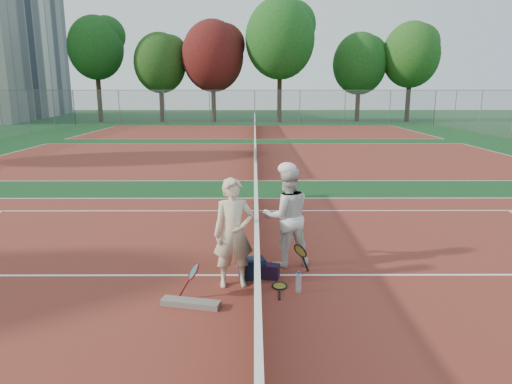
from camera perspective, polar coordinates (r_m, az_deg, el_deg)
ground at (r=7.63m, az=0.05°, el=-10.38°), size 130.00×130.00×0.00m
court_main at (r=7.63m, az=0.05°, el=-10.36°), size 23.77×10.97×0.01m
court_far_a at (r=20.74m, az=-0.12°, el=4.34°), size 23.77×10.97×0.01m
court_far_b at (r=34.15m, az=-0.16°, el=7.59°), size 23.77×10.97×0.01m
net_main at (r=7.44m, az=0.05°, el=-6.77°), size 0.10×10.98×1.02m
net_far_a at (r=20.67m, az=-0.12°, el=5.73°), size 0.10×10.98×1.02m
net_far_b at (r=34.11m, az=-0.16°, el=8.44°), size 0.10×10.98×1.02m
fence_back at (r=41.05m, az=-0.17°, el=10.52°), size 32.00×0.06×3.00m
player_a at (r=6.98m, az=-2.82°, el=-5.16°), size 0.67×0.49×1.70m
player_b at (r=7.83m, az=3.84°, el=-3.05°), size 0.98×0.84×1.74m
racket_red at (r=6.84m, az=-7.79°, el=-10.92°), size 0.41×0.37×0.52m
racket_black_held at (r=7.57m, az=5.53°, el=-8.40°), size 0.41×0.41×0.54m
racket_spare at (r=7.22m, az=2.96°, el=-11.64°), size 0.30×0.61×0.03m
sports_bag_navy at (r=7.50m, az=-0.48°, el=-9.49°), size 0.46×0.37×0.32m
sports_bag_purple at (r=7.49m, az=1.79°, el=-9.89°), size 0.32×0.26×0.23m
net_cover_canvas at (r=6.68m, az=-8.17°, el=-13.59°), size 0.87×0.37×0.09m
water_bottle at (r=6.99m, az=5.33°, el=-11.31°), size 0.09×0.09×0.30m
tree_back_0 at (r=47.65m, az=-19.40°, el=16.60°), size 5.16×5.16×9.88m
tree_back_1 at (r=45.69m, az=-11.90°, el=15.48°), size 4.90×4.90×8.33m
tree_back_maroon at (r=44.43m, az=-5.43°, el=16.54°), size 5.73×5.73×9.40m
tree_back_3 at (r=43.97m, az=3.02°, el=18.57°), size 6.36×6.36×11.25m
tree_back_4 at (r=46.54m, az=12.81°, el=15.35°), size 5.11×5.11×8.42m
tree_back_5 at (r=47.54m, az=18.82°, el=15.90°), size 5.37×5.37×9.36m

